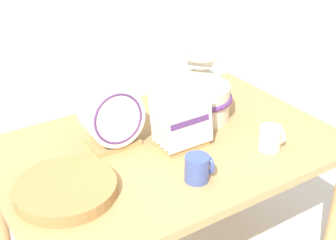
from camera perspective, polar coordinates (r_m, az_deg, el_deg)
The scene contains 7 objects.
display_table at distance 1.92m, azimuth 0.00°, elevation -4.85°, with size 1.35×0.89×0.70m.
ceramic_vase at distance 2.03m, azimuth 3.87°, elevation 3.68°, with size 0.29×0.29×0.31m.
dish_rack_round_plates at distance 1.83m, azimuth -6.78°, elevation 0.04°, with size 0.23×0.16×0.26m.
dish_rack_square_plates at distance 1.83m, azimuth 1.59°, elevation -0.44°, with size 0.21×0.15×0.23m.
wicker_charger_stack at distance 1.63m, azimuth -12.34°, elevation -8.21°, with size 0.35×0.35×0.04m.
mug_cream_glaze at distance 1.87m, azimuth 12.43°, elevation -2.12°, with size 0.10×0.09×0.10m.
mug_cobalt_glaze at distance 1.66m, azimuth 3.68°, elevation -5.85°, with size 0.10×0.09×0.10m.
Camera 1 is at (-0.87, -1.35, 1.68)m, focal length 50.00 mm.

